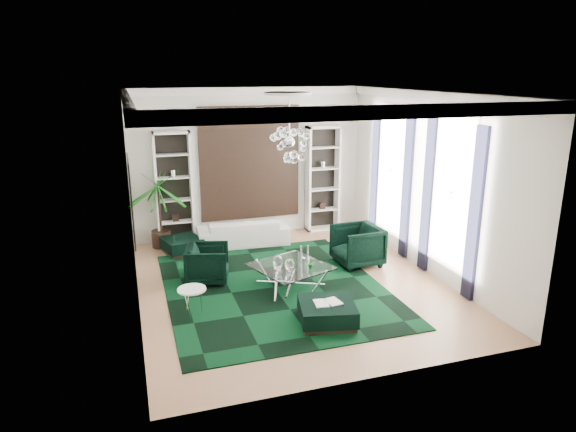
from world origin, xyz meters
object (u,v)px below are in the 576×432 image
object	(u,v)px
armchair_left	(208,264)
side_table	(192,302)
ottoman_side	(182,245)
sofa	(243,232)
armchair_right	(357,245)
coffee_table	(291,276)
palm	(158,197)
ottoman_front	(327,313)

from	to	relation	value
armchair_left	side_table	size ratio (longest dim) A/B	1.68
ottoman_side	sofa	bearing A→B (deg)	5.50
armchair_right	ottoman_side	size ratio (longest dim) A/B	1.20
coffee_table	side_table	size ratio (longest dim) A/B	2.62
armchair_left	palm	size ratio (longest dim) A/B	0.34
sofa	armchair_right	world-z (taller)	armchair_right
palm	coffee_table	bearing A→B (deg)	-55.35
sofa	coffee_table	distance (m)	2.86
armchair_left	side_table	xyz separation A→B (m)	(-0.50, -1.40, -0.14)
armchair_right	side_table	distance (m)	4.07
ottoman_side	side_table	bearing A→B (deg)	-93.39
ottoman_front	armchair_right	bearing A→B (deg)	54.82
ottoman_side	side_table	world-z (taller)	side_table
palm	armchair_left	bearing A→B (deg)	-73.45
armchair_left	palm	bearing A→B (deg)	30.66
ottoman_side	side_table	distance (m)	3.32
coffee_table	palm	distance (m)	4.13
armchair_left	armchair_right	xyz separation A→B (m)	(3.33, -0.05, 0.06)
sofa	armchair_left	distance (m)	2.38
coffee_table	ottoman_side	distance (m)	3.26
armchair_left	palm	world-z (taller)	palm
armchair_right	armchair_left	bearing A→B (deg)	-93.19
side_table	palm	distance (m)	4.04
sofa	coffee_table	bearing A→B (deg)	99.50
armchair_right	palm	bearing A→B (deg)	-124.43
armchair_right	palm	distance (m)	4.87
sofa	ottoman_side	size ratio (longest dim) A/B	2.73
coffee_table	palm	xyz separation A→B (m)	(-2.27, 3.29, 1.02)
sofa	ottoman_front	distance (m)	4.50
ottoman_front	palm	distance (m)	5.58
armchair_left	coffee_table	size ratio (longest dim) A/B	0.64
coffee_table	ottoman_side	world-z (taller)	coffee_table
armchair_right	side_table	size ratio (longest dim) A/B	1.94
sofa	armchair_left	world-z (taller)	armchair_left
sofa	palm	size ratio (longest dim) A/B	0.89
ottoman_side	ottoman_front	bearing A→B (deg)	-65.65
armchair_right	ottoman_front	bearing A→B (deg)	-37.53
armchair_left	ottoman_front	world-z (taller)	armchair_left
armchair_right	coffee_table	bearing A→B (deg)	-70.02
armchair_left	coffee_table	xyz separation A→B (m)	(1.53, -0.79, -0.16)
armchair_left	palm	xyz separation A→B (m)	(-0.74, 2.50, 0.86)
armchair_left	ottoman_side	size ratio (longest dim) A/B	1.04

